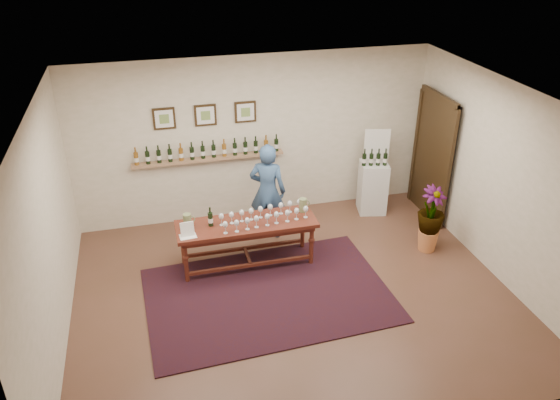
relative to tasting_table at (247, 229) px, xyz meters
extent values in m
plane|color=#533625|center=(0.48, -0.92, -0.62)|extent=(6.00, 6.00, 0.00)
plane|color=beige|center=(0.48, 1.58, 0.78)|extent=(6.00, 0.00, 6.00)
plane|color=beige|center=(0.48, -3.42, 0.78)|extent=(6.00, 0.00, 6.00)
plane|color=beige|center=(-2.52, -0.92, 0.78)|extent=(0.00, 5.00, 5.00)
plane|color=beige|center=(3.48, -0.92, 0.78)|extent=(0.00, 5.00, 5.00)
plane|color=beige|center=(0.48, -0.92, 2.18)|extent=(6.00, 6.00, 0.00)
cube|color=#A27658|center=(-0.32, 1.49, 0.53)|extent=(2.50, 0.16, 0.04)
cube|color=black|center=(3.42, 0.78, 0.43)|extent=(0.10, 1.00, 2.10)
cube|color=black|center=(3.37, 0.78, 0.43)|extent=(0.04, 1.12, 2.22)
cube|color=black|center=(-0.97, 1.55, 1.26)|extent=(0.35, 0.03, 0.35)
cube|color=white|center=(-0.97, 1.53, 1.26)|extent=(0.28, 0.01, 0.28)
cube|color=olive|center=(-0.97, 1.53, 1.26)|extent=(0.15, 0.00, 0.15)
cube|color=black|center=(-0.32, 1.55, 1.26)|extent=(0.35, 0.03, 0.35)
cube|color=white|center=(-0.32, 1.53, 1.26)|extent=(0.28, 0.01, 0.28)
cube|color=olive|center=(-0.32, 1.53, 1.26)|extent=(0.15, 0.00, 0.15)
cube|color=black|center=(0.33, 1.55, 1.26)|extent=(0.35, 0.03, 0.35)
cube|color=white|center=(0.33, 1.53, 1.26)|extent=(0.28, 0.01, 0.28)
cube|color=olive|center=(0.33, 1.53, 1.26)|extent=(0.15, 0.00, 0.15)
cube|color=#3F120B|center=(0.12, -0.83, -0.61)|extent=(3.44, 2.37, 0.02)
cube|color=#4A1A12|center=(0.00, 0.00, 0.08)|extent=(2.06, 0.66, 0.06)
cube|color=#4A1A12|center=(0.00, 0.00, 0.02)|extent=(1.95, 0.55, 0.09)
cylinder|color=#4A1A12|center=(-0.94, -0.23, -0.28)|extent=(0.07, 0.07, 0.67)
cylinder|color=#4A1A12|center=(0.94, -0.24, -0.28)|extent=(0.07, 0.07, 0.67)
cylinder|color=#4A1A12|center=(-0.94, 0.24, -0.28)|extent=(0.07, 0.07, 0.67)
cylinder|color=#4A1A12|center=(0.94, 0.23, -0.28)|extent=(0.07, 0.07, 0.67)
cube|color=#4A1A12|center=(0.00, -0.23, -0.49)|extent=(1.87, 0.05, 0.05)
cube|color=#4A1A12|center=(0.00, 0.23, -0.49)|extent=(1.87, 0.05, 0.05)
cube|color=#4A1A12|center=(0.00, 0.00, -0.49)|extent=(0.05, 0.47, 0.05)
cube|color=white|center=(-0.87, -0.16, 0.22)|extent=(0.25, 0.19, 0.21)
cube|color=silver|center=(2.48, 1.10, -0.16)|extent=(0.55, 0.55, 0.92)
cube|color=white|center=(2.53, 1.21, 0.61)|extent=(0.43, 0.11, 0.60)
cone|color=#CB7743|center=(2.83, -0.31, -0.45)|extent=(0.32, 0.32, 0.34)
imported|color=#1D3A17|center=(2.83, -0.31, 0.02)|extent=(0.61, 0.61, 0.59)
imported|color=#34527B|center=(0.50, 0.76, 0.18)|extent=(0.69, 0.60, 1.61)
camera|label=1|loc=(-1.24, -6.80, 4.14)|focal=35.00mm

